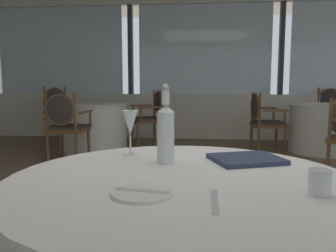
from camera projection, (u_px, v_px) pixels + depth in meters
ground_plane at (203, 247)px, 2.30m from camera, size 15.51×15.51×0.00m
window_wall_far at (204, 81)px, 6.58m from camera, size 9.02×0.14×2.77m
side_plate at (142, 193)px, 1.06m from camera, size 0.19×0.19×0.01m
butter_knife at (142, 191)px, 1.06m from camera, size 0.17×0.05×0.00m
dinner_fork at (215, 201)px, 0.99m from camera, size 0.02×0.20×0.00m
water_bottle at (166, 131)px, 1.46m from camera, size 0.07×0.07×0.33m
wine_glass at (130, 124)px, 1.62m from camera, size 0.07×0.07×0.21m
water_tumbler at (320, 182)px, 1.05m from camera, size 0.07×0.07×0.08m
menu_book at (246, 159)px, 1.50m from camera, size 0.34×0.31×0.02m
background_table_0 at (94, 127)px, 5.55m from camera, size 1.08×1.08×0.74m
dining_chair_0_0 at (151, 114)px, 5.85m from camera, size 0.61×0.64×0.95m
dining_chair_0_1 at (59, 110)px, 6.15m from camera, size 0.64×0.66×1.00m
dining_chair_0_2 at (65, 122)px, 4.59m from camera, size 0.56×0.50×0.94m
background_table_1 at (324, 128)px, 5.38m from camera, size 1.07×1.07×0.74m
dining_chair_1_1 at (329, 111)px, 6.20m from camera, size 0.64×0.60×0.98m
dining_chair_1_2 at (263, 118)px, 5.33m from camera, size 0.52×0.58×0.93m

